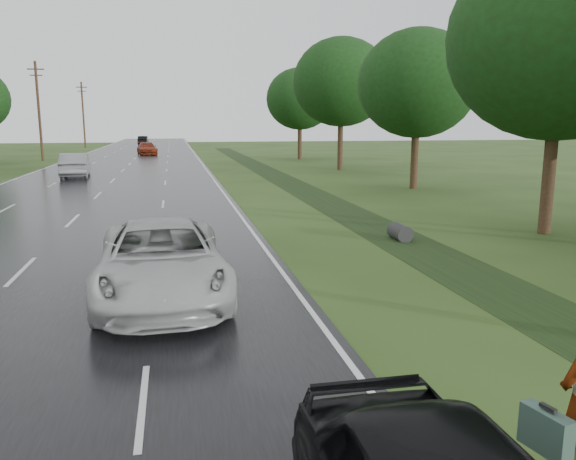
# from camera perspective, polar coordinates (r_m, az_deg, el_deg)

# --- Properties ---
(road) EXTENTS (14.00, 180.00, 0.04)m
(road) POSITION_cam_1_polar(r_m,az_deg,el_deg) (52.80, -16.01, 6.22)
(road) COLOR black
(road) RESTS_ON ground
(edge_stripe_east) EXTENTS (0.12, 180.00, 0.01)m
(edge_stripe_east) POSITION_cam_1_polar(r_m,az_deg,el_deg) (52.71, -8.64, 6.54)
(edge_stripe_east) COLOR silver
(edge_stripe_east) RESTS_ON road
(edge_stripe_west) EXTENTS (0.12, 180.00, 0.01)m
(edge_stripe_west) POSITION_cam_1_polar(r_m,az_deg,el_deg) (53.74, -23.24, 5.87)
(edge_stripe_west) COLOR silver
(edge_stripe_west) RESTS_ON road
(center_line) EXTENTS (0.12, 180.00, 0.01)m
(center_line) POSITION_cam_1_polar(r_m,az_deg,el_deg) (52.80, -16.01, 6.25)
(center_line) COLOR silver
(center_line) RESTS_ON road
(drainage_ditch) EXTENTS (2.20, 120.00, 0.56)m
(drainage_ditch) POSITION_cam_1_polar(r_m,az_deg,el_deg) (27.52, 4.29, 2.74)
(drainage_ditch) COLOR black
(drainage_ditch) RESTS_ON ground
(utility_pole_far) EXTENTS (1.60, 0.26, 10.00)m
(utility_pole_far) POSITION_cam_1_polar(r_m,az_deg,el_deg) (63.90, -23.99, 11.11)
(utility_pole_far) COLOR #342315
(utility_pole_far) RESTS_ON ground
(utility_pole_distant) EXTENTS (1.60, 0.26, 10.00)m
(utility_pole_distant) POSITION_cam_1_polar(r_m,az_deg,el_deg) (93.45, -20.09, 11.01)
(utility_pole_distant) COLOR #342315
(utility_pole_distant) RESTS_ON ground
(tree_east_b) EXTENTS (7.60, 7.60, 10.11)m
(tree_east_b) POSITION_cam_1_polar(r_m,az_deg,el_deg) (21.95, 25.97, 17.07)
(tree_east_b) COLOR #342315
(tree_east_b) RESTS_ON ground
(tree_east_c) EXTENTS (7.00, 7.00, 9.29)m
(tree_east_c) POSITION_cam_1_polar(r_m,az_deg,el_deg) (34.61, 13.03, 14.28)
(tree_east_c) COLOR #342315
(tree_east_c) RESTS_ON ground
(tree_east_d) EXTENTS (8.00, 8.00, 10.76)m
(tree_east_d) POSITION_cam_1_polar(r_m,az_deg,el_deg) (47.65, 5.43, 14.72)
(tree_east_d) COLOR #342315
(tree_east_d) RESTS_ON ground
(tree_east_f) EXTENTS (7.20, 7.20, 9.62)m
(tree_east_f) POSITION_cam_1_polar(r_m,az_deg,el_deg) (61.05, 1.22, 13.17)
(tree_east_f) COLOR #342315
(tree_east_f) RESTS_ON ground
(white_pickup) EXTENTS (2.97, 6.13, 1.68)m
(white_pickup) POSITION_cam_1_polar(r_m,az_deg,el_deg) (12.87, -12.71, -3.03)
(white_pickup) COLOR #BDBDBD
(white_pickup) RESTS_ON road
(silver_sedan) EXTENTS (2.28, 5.38, 1.72)m
(silver_sedan) POSITION_cam_1_polar(r_m,az_deg,el_deg) (43.34, -20.82, 6.18)
(silver_sedan) COLOR gray
(silver_sedan) RESTS_ON road
(far_car_red) EXTENTS (2.86, 5.39, 1.49)m
(far_car_red) POSITION_cam_1_polar(r_m,az_deg,el_deg) (71.36, -14.13, 8.03)
(far_car_red) COLOR maroon
(far_car_red) RESTS_ON road
(far_car_dark) EXTENTS (1.72, 4.63, 1.51)m
(far_car_dark) POSITION_cam_1_polar(r_m,az_deg,el_deg) (104.11, -14.50, 8.81)
(far_car_dark) COLOR black
(far_car_dark) RESTS_ON road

